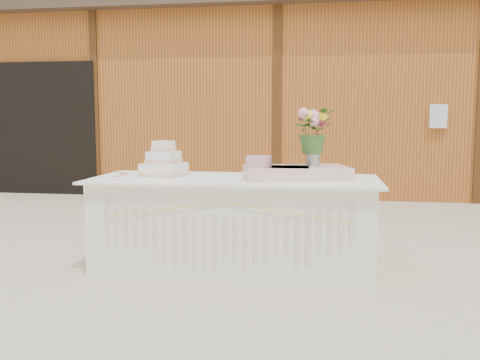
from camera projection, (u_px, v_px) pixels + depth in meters
The scene contains 9 objects.
ground at pixel (234, 268), 4.57m from camera, with size 80.00×80.00×0.00m, color beige.
barn at pixel (286, 97), 10.26m from camera, with size 12.60×4.60×3.30m.
cake_table at pixel (234, 223), 4.52m from camera, with size 2.40×1.00×0.77m.
wedding_cake at pixel (164, 164), 4.65m from camera, with size 0.39×0.39×0.31m.
pink_cake_stand at pixel (259, 167), 4.34m from camera, with size 0.27×0.27×0.19m.
satin_runner at pixel (296, 173), 4.40m from camera, with size 0.83×0.48×0.11m, color beige.
flower_vase at pixel (313, 157), 4.41m from camera, with size 0.11×0.11×0.15m, color #B7B7BC.
bouquet at pixel (313, 125), 4.38m from camera, with size 0.34×0.29×0.37m, color #3C6428.
loose_flowers at pixel (120, 174), 4.72m from camera, with size 0.15×0.36×0.02m, color #CE7D96, non-canonical shape.
Camera 1 is at (0.75, -4.39, 1.27)m, focal length 40.00 mm.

